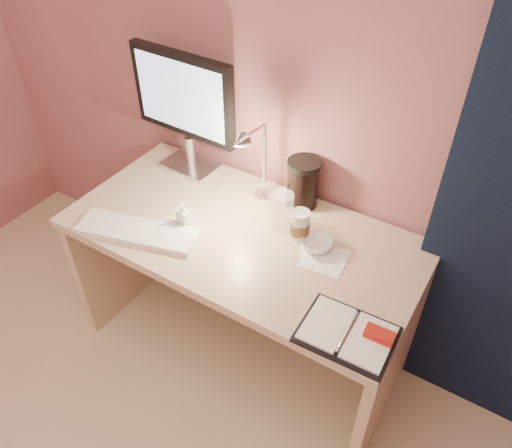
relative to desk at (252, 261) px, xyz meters
The scene contains 13 objects.
desk is the anchor object (origin of this frame).
monitor 0.73m from the desk, 157.64° to the left, with size 0.51×0.19×0.54m.
keyboard 0.51m from the desk, 139.15° to the right, with size 0.48×0.14×0.02m, color white.
planner 0.68m from the desk, 28.99° to the right, with size 0.30×0.23×0.05m.
paper_b 0.41m from the desk, ahead, with size 0.16×0.16×0.00m, color white.
paper_c 0.38m from the desk, ahead, with size 0.14×0.14×0.00m, color white.
coffee_cup 0.35m from the desk, ahead, with size 0.07×0.07×0.12m.
clear_cup 0.33m from the desk, 16.84° to the left, with size 0.09×0.09×0.16m, color white.
bowl 0.38m from the desk, ahead, with size 0.12×0.12×0.04m, color white.
lotion_bottle 0.39m from the desk, 144.47° to the right, with size 0.05×0.05×0.10m, color silver.
dark_jar 0.40m from the desk, 62.33° to the left, with size 0.13×0.13×0.19m, color black.
product_box 0.39m from the desk, 67.86° to the left, with size 0.09×0.07×0.13m, color silver.
desk_lamp 0.46m from the desk, 114.79° to the left, with size 0.10×0.23×0.37m.
Camera 1 is at (0.82, 0.17, 2.02)m, focal length 35.00 mm.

